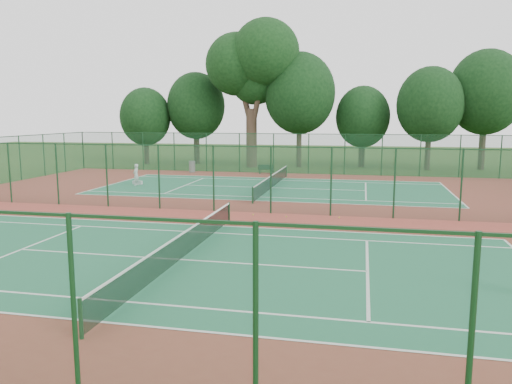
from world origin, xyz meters
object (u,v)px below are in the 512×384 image
player_far (136,175)px  big_tree (253,63)px  kit_bag (138,183)px  bench (266,169)px  trash_bin (192,167)px

player_far → big_tree: size_ratio=0.11×
big_tree → kit_bag: bearing=-111.5°
player_far → kit_bag: size_ratio=2.17×
bench → kit_bag: bench is taller
player_far → trash_bin: size_ratio=1.54×
trash_bin → big_tree: size_ratio=0.07×
player_far → big_tree: 18.15m
player_far → trash_bin: player_far is taller
bench → kit_bag: size_ratio=1.89×
bench → big_tree: big_tree is taller
trash_bin → big_tree: big_tree is taller
player_far → bench: (7.81, 8.99, -0.37)m
kit_bag → big_tree: (5.58, 14.13, 9.83)m
bench → player_far: bearing=-135.1°
big_tree → trash_bin: bearing=-126.5°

